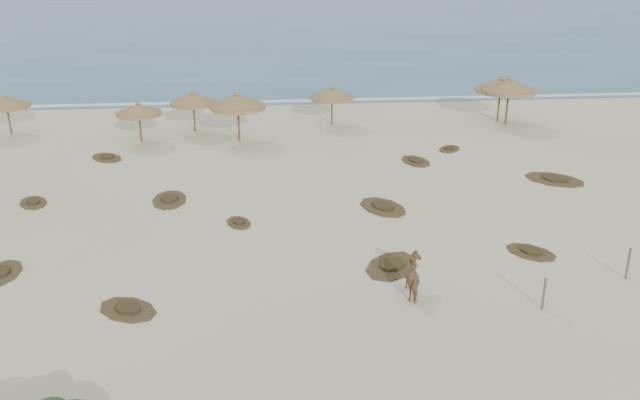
{
  "coord_description": "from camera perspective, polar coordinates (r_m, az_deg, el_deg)",
  "views": [
    {
      "loc": [
        -2.54,
        -22.66,
        12.07
      ],
      "look_at": [
        -0.17,
        5.0,
        0.94
      ],
      "focal_mm": 40.0,
      "sensor_mm": 36.0,
      "label": 1
    }
  ],
  "objects": [
    {
      "name": "palapa_2",
      "position": [
        41.71,
        -14.3,
        7.02
      ],
      "size": [
        2.87,
        2.87,
        2.42
      ],
      "rotation": [
        0.0,
        0.0,
        0.12
      ],
      "color": "brown",
      "rests_on": "ground"
    },
    {
      "name": "palapa_1",
      "position": [
        43.03,
        -10.12,
        7.95
      ],
      "size": [
        2.95,
        2.95,
        2.55
      ],
      "rotation": [
        0.0,
        0.0,
        -0.09
      ],
      "color": "brown",
      "rests_on": "ground"
    },
    {
      "name": "ground",
      "position": [
        25.8,
        1.33,
        -6.06
      ],
      "size": [
        160.0,
        160.0,
        0.0
      ],
      "primitive_type": "plane",
      "color": "beige",
      "rests_on": "ground"
    },
    {
      "name": "horse",
      "position": [
        24.45,
        7.65,
        -6.13
      ],
      "size": [
        0.76,
        1.62,
        1.36
      ],
      "primitive_type": "imported",
      "rotation": [
        0.0,
        0.0,
        3.16
      ],
      "color": "#9A6C46",
      "rests_on": "ground"
    },
    {
      "name": "scrub_6",
      "position": [
        39.7,
        -16.69,
        3.28
      ],
      "size": [
        2.34,
        2.39,
        0.16
      ],
      "rotation": [
        0.0,
        0.0,
        2.3
      ],
      "color": "#4E4222",
      "rests_on": "ground"
    },
    {
      "name": "palapa_3",
      "position": [
        40.67,
        -6.6,
        7.79
      ],
      "size": [
        3.74,
        3.74,
        2.96
      ],
      "rotation": [
        0.0,
        0.0,
        -0.21
      ],
      "color": "brown",
      "rests_on": "ground"
    },
    {
      "name": "scrub_7",
      "position": [
        37.82,
        7.67,
        3.12
      ],
      "size": [
        1.88,
        2.34,
        0.16
      ],
      "rotation": [
        0.0,
        0.0,
        1.88
      ],
      "color": "#4E4222",
      "rests_on": "ground"
    },
    {
      "name": "fence_post_near",
      "position": [
        24.58,
        17.47,
        -7.16
      ],
      "size": [
        0.1,
        0.1,
        1.15
      ],
      "primitive_type": "cylinder",
      "rotation": [
        0.0,
        0.0,
        0.19
      ],
      "color": "#63574A",
      "rests_on": "ground"
    },
    {
      "name": "scrub_4",
      "position": [
        28.58,
        16.53,
        -4.0
      ],
      "size": [
        2.32,
        2.34,
        0.16
      ],
      "rotation": [
        0.0,
        0.0,
        2.34
      ],
      "color": "#4E4222",
      "rests_on": "ground"
    },
    {
      "name": "scrub_11",
      "position": [
        24.46,
        -15.13,
        -8.43
      ],
      "size": [
        2.6,
        2.44,
        0.16
      ],
      "rotation": [
        0.0,
        0.0,
        2.51
      ],
      "color": "#4E4222",
      "rests_on": "ground"
    },
    {
      "name": "scrub_1",
      "position": [
        33.07,
        -11.96,
        0.04
      ],
      "size": [
        1.61,
        2.42,
        0.16
      ],
      "rotation": [
        0.0,
        0.0,
        1.6
      ],
      "color": "#4E4222",
      "rests_on": "ground"
    },
    {
      "name": "palapa_0",
      "position": [
        45.72,
        -23.82,
        7.16
      ],
      "size": [
        2.86,
        2.86,
        2.47
      ],
      "rotation": [
        0.0,
        0.0,
        0.09
      ],
      "color": "brown",
      "rests_on": "ground"
    },
    {
      "name": "scrub_3",
      "position": [
        31.67,
        5.05,
        -0.55
      ],
      "size": [
        2.68,
        3.07,
        0.16
      ],
      "rotation": [
        0.0,
        0.0,
        2.04
      ],
      "color": "#4E4222",
      "rests_on": "ground"
    },
    {
      "name": "scrub_5",
      "position": [
        36.7,
        18.27,
        1.59
      ],
      "size": [
        3.44,
        3.23,
        0.16
      ],
      "rotation": [
        0.0,
        0.0,
        2.5
      ],
      "color": "#4E4222",
      "rests_on": "ground"
    },
    {
      "name": "ocean",
      "position": [
        98.44,
        -3.5,
        14.77
      ],
      "size": [
        200.0,
        100.0,
        0.01
      ],
      "primitive_type": "cube",
      "color": "#29597B",
      "rests_on": "ground"
    },
    {
      "name": "foam_line",
      "position": [
        50.2,
        -1.87,
        7.93
      ],
      "size": [
        70.0,
        0.6,
        0.01
      ],
      "primitive_type": "cube",
      "color": "silver",
      "rests_on": "ground"
    },
    {
      "name": "palapa_5",
      "position": [
        45.85,
        14.25,
        8.85
      ],
      "size": [
        4.12,
        4.12,
        2.93
      ],
      "rotation": [
        0.0,
        0.0,
        0.41
      ],
      "color": "brown",
      "rests_on": "ground"
    },
    {
      "name": "fence_post_far",
      "position": [
        27.58,
        23.42,
        -4.68
      ],
      "size": [
        0.11,
        0.11,
        1.2
      ],
      "primitive_type": "cylinder",
      "rotation": [
        0.0,
        0.0,
        0.25
      ],
      "color": "#63574A",
      "rests_on": "ground"
    },
    {
      "name": "scrub_0",
      "position": [
        28.31,
        -24.24,
        -5.37
      ],
      "size": [
        1.63,
        2.33,
        0.16
      ],
      "rotation": [
        0.0,
        0.0,
        1.48
      ],
      "color": "#4E4222",
      "rests_on": "ground"
    },
    {
      "name": "scrub_9",
      "position": [
        26.51,
        5.78,
        -5.24
      ],
      "size": [
        2.92,
        3.12,
        0.16
      ],
      "rotation": [
        0.0,
        0.0,
        0.94
      ],
      "color": "#4E4222",
      "rests_on": "ground"
    },
    {
      "name": "palapa_6",
      "position": [
        45.36,
        14.89,
        8.79
      ],
      "size": [
        3.87,
        3.87,
        3.07
      ],
      "rotation": [
        0.0,
        0.0,
        -0.2
      ],
      "color": "brown",
      "rests_on": "ground"
    },
    {
      "name": "scrub_8",
      "position": [
        34.55,
        -21.97,
        -0.18
      ],
      "size": [
        1.79,
        2.1,
        0.16
      ],
      "rotation": [
        0.0,
        0.0,
        1.99
      ],
      "color": "#4E4222",
      "rests_on": "ground"
    },
    {
      "name": "scrub_2",
      "position": [
        30.15,
        -6.52,
        -1.8
      ],
      "size": [
        1.41,
        1.71,
        0.16
      ],
      "rotation": [
        0.0,
        0.0,
        1.92
      ],
      "color": "#4E4222",
      "rests_on": "ground"
    },
    {
      "name": "scrub_10",
      "position": [
        40.13,
        10.31,
        4.06
      ],
      "size": [
        1.76,
        1.84,
        0.16
      ],
      "rotation": [
        0.0,
        0.0,
        0.89
      ],
      "color": "#4E4222",
      "rests_on": "ground"
    },
    {
      "name": "palapa_4",
      "position": [
        43.77,
        0.96,
        8.49
      ],
      "size": [
        2.9,
        2.9,
        2.52
      ],
      "rotation": [
        0.0,
        0.0,
        0.08
      ],
      "color": "brown",
      "rests_on": "ground"
    }
  ]
}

